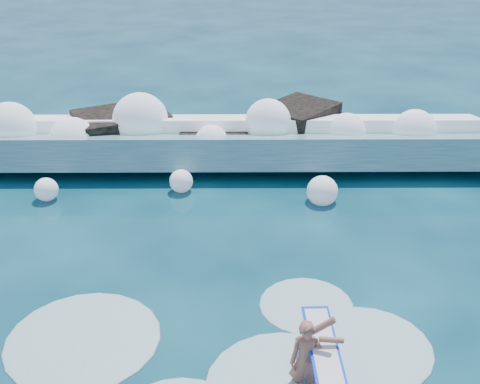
{
  "coord_description": "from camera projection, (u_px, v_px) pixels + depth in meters",
  "views": [
    {
      "loc": [
        1.42,
        -10.6,
        7.46
      ],
      "look_at": [
        1.5,
        2.0,
        1.2
      ],
      "focal_mm": 45.0,
      "sensor_mm": 36.0,
      "label": 1
    }
  ],
  "objects": [
    {
      "name": "ground",
      "position": [
        170.0,
        284.0,
        12.8
      ],
      "size": [
        200.0,
        200.0,
        0.0
      ],
      "primitive_type": "plane",
      "color": "#072838",
      "rests_on": "ground"
    },
    {
      "name": "surf_foam",
      "position": [
        234.0,
        363.0,
        10.65
      ],
      "size": [
        9.22,
        5.18,
        0.15
      ],
      "color": "silver",
      "rests_on": "ground"
    },
    {
      "name": "wave_spray",
      "position": [
        167.0,
        131.0,
        18.19
      ],
      "size": [
        15.49,
        4.53,
        2.14
      ],
      "color": "white",
      "rests_on": "ground"
    },
    {
      "name": "surfer_with_board",
      "position": [
        310.0,
        358.0,
        9.94
      ],
      "size": [
        0.83,
        2.77,
        1.54
      ],
      "color": "#9A5C48",
      "rests_on": "ground"
    },
    {
      "name": "rock_cluster",
      "position": [
        204.0,
        135.0,
        19.32
      ],
      "size": [
        8.83,
        3.55,
        1.6
      ],
      "color": "black",
      "rests_on": "ground"
    },
    {
      "name": "breaking_wave",
      "position": [
        179.0,
        144.0,
        18.45
      ],
      "size": [
        18.68,
        2.88,
        1.61
      ],
      "color": "teal",
      "rests_on": "ground"
    }
  ]
}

